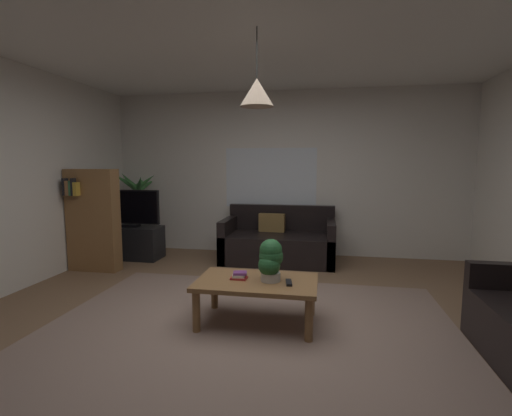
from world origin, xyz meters
TOP-DOWN VIEW (x-y plane):
  - floor at (0.00, 0.00)m, footprint 5.68×5.65m
  - rug at (0.00, -0.20)m, footprint 3.69×3.11m
  - wall_back at (0.00, 2.85)m, footprint 5.80×0.06m
  - ceiling at (0.00, 0.00)m, footprint 5.68×5.65m
  - window_pane at (-0.22, 2.82)m, footprint 1.48×0.01m
  - couch_under_window at (-0.02, 2.32)m, footprint 1.67×0.88m
  - coffee_table at (0.05, 0.09)m, footprint 1.10×0.67m
  - book_on_table_0 at (-0.12, 0.09)m, footprint 0.15×0.11m
  - book_on_table_1 at (-0.12, 0.08)m, footprint 0.12×0.11m
  - book_on_table_2 at (-0.11, 0.09)m, footprint 0.14×0.12m
  - remote_on_table_0 at (0.35, 0.03)m, footprint 0.07×0.17m
  - potted_plant_on_table at (0.17, 0.10)m, footprint 0.22×0.25m
  - tv_stand at (-2.29, 2.07)m, footprint 0.90×0.44m
  - tv at (-2.29, 2.05)m, footprint 0.93×0.16m
  - potted_palm_corner at (-2.45, 2.56)m, footprint 0.79×0.90m
  - bookshelf_corner at (-2.47, 1.37)m, footprint 0.70×0.31m
  - pendant_lamp at (0.05, 0.09)m, footprint 0.30×0.30m

SIDE VIEW (x-z plane):
  - floor at x=0.00m, z-range -0.02..0.00m
  - rug at x=0.00m, z-range 0.00..0.01m
  - tv_stand at x=-2.29m, z-range 0.00..0.50m
  - couch_under_window at x=-0.02m, z-range -0.14..0.68m
  - coffee_table at x=0.05m, z-range 0.14..0.55m
  - book_on_table_0 at x=-0.12m, z-range 0.41..0.43m
  - remote_on_table_0 at x=0.35m, z-range 0.41..0.43m
  - book_on_table_1 at x=-0.12m, z-range 0.43..0.45m
  - book_on_table_2 at x=-0.11m, z-range 0.45..0.48m
  - potted_plant_on_table at x=0.17m, z-range 0.42..0.81m
  - potted_palm_corner at x=-2.45m, z-range -0.04..1.37m
  - bookshelf_corner at x=-2.47m, z-range 0.01..1.41m
  - tv at x=-2.29m, z-range 0.51..1.08m
  - window_pane at x=-0.22m, z-range 0.76..1.72m
  - wall_back at x=0.00m, z-range 0.00..2.63m
  - pendant_lamp at x=0.05m, z-range 1.75..2.41m
  - ceiling at x=0.00m, z-range 2.63..2.65m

